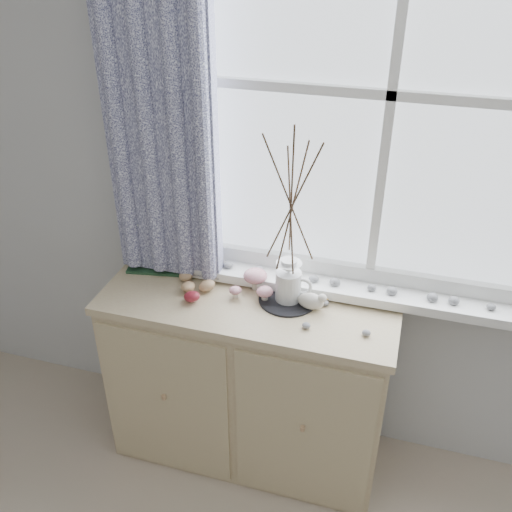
{
  "coord_description": "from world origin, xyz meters",
  "views": [
    {
      "loc": [
        0.41,
        -0.01,
        2.18
      ],
      "look_at": [
        -0.1,
        1.7,
        1.1
      ],
      "focal_mm": 40.0,
      "sensor_mm": 36.0,
      "label": 1
    }
  ],
  "objects_px": {
    "toadstool_cluster": "(255,282)",
    "twig_pitcher": "(291,200)",
    "botanical_book": "(158,249)",
    "sideboard": "(248,381)"
  },
  "relations": [
    {
      "from": "twig_pitcher",
      "to": "botanical_book",
      "type": "bearing_deg",
      "value": 165.84
    },
    {
      "from": "sideboard",
      "to": "toadstool_cluster",
      "type": "height_order",
      "value": "toadstool_cluster"
    },
    {
      "from": "botanical_book",
      "to": "twig_pitcher",
      "type": "xyz_separation_m",
      "value": [
        0.57,
        -0.04,
        0.32
      ]
    },
    {
      "from": "sideboard",
      "to": "twig_pitcher",
      "type": "distance_m",
      "value": 0.88
    },
    {
      "from": "sideboard",
      "to": "twig_pitcher",
      "type": "bearing_deg",
      "value": 21.24
    },
    {
      "from": "sideboard",
      "to": "twig_pitcher",
      "type": "relative_size",
      "value": 1.56
    },
    {
      "from": "botanical_book",
      "to": "toadstool_cluster",
      "type": "relative_size",
      "value": 1.97
    },
    {
      "from": "toadstool_cluster",
      "to": "twig_pitcher",
      "type": "relative_size",
      "value": 0.23
    },
    {
      "from": "toadstool_cluster",
      "to": "twig_pitcher",
      "type": "bearing_deg",
      "value": -6.51
    },
    {
      "from": "botanical_book",
      "to": "twig_pitcher",
      "type": "bearing_deg",
      "value": -13.48
    }
  ]
}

